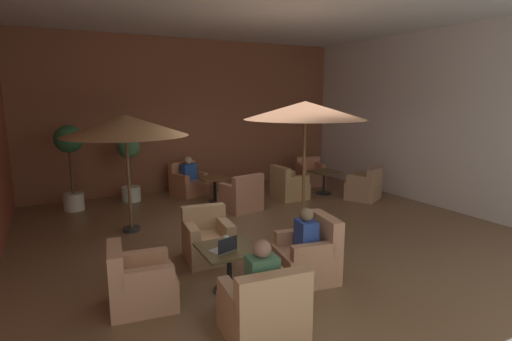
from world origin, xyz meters
TOP-DOWN VIEW (x-y plane):
  - ground_plane at (0.00, 0.00)m, footprint 9.08×8.60m
  - wall_back_brick at (0.00, 4.26)m, footprint 9.08×0.08m
  - wall_right_plain at (4.50, 0.00)m, footprint 0.08×8.60m
  - ceiling_slab at (0.00, 0.00)m, footprint 9.08×8.60m
  - cafe_table_front_left at (-1.62, -1.89)m, footprint 0.79×0.79m
  - armchair_front_left_north at (-1.73, -3.06)m, footprint 0.87×0.87m
  - armchair_front_left_east at (-0.46, -2.09)m, footprint 0.90×0.87m
  - armchair_front_left_south at (-1.49, -0.73)m, footprint 0.80×0.87m
  - armchair_front_left_west at (-2.77, -1.74)m, footprint 0.88×0.82m
  - cafe_table_front_right at (-0.06, 2.53)m, footprint 0.73×0.73m
  - armchair_front_right_north at (0.19, 1.49)m, footprint 0.96×0.88m
  - armchair_front_right_east at (-0.43, 3.54)m, footprint 0.98×0.98m
  - cafe_table_mid_center at (2.86, 1.95)m, footprint 0.72×0.72m
  - armchair_mid_center_north at (3.38, 0.95)m, footprint 1.01×0.99m
  - armchair_mid_center_east at (3.18, 3.03)m, footprint 0.88×0.89m
  - armchair_mid_center_south at (1.73, 1.94)m, footprint 0.76×0.78m
  - patio_umbrella_tall_red at (-2.33, 1.20)m, footprint 2.31×2.31m
  - patio_umbrella_center_beige at (0.63, -0.32)m, footprint 2.30×2.30m
  - potted_tree_left_corner at (-3.23, 3.31)m, footprint 0.62×0.62m
  - potted_tree_mid_left at (-1.91, 3.54)m, footprint 0.56×0.56m
  - patron_blue_shirt at (-0.41, 3.49)m, footprint 0.44×0.33m
  - patron_by_window at (-1.73, -3.01)m, footprint 0.34×0.28m
  - patron_with_friend at (-0.51, -2.08)m, footprint 0.29×0.37m
  - iced_drink_cup at (-1.60, -1.75)m, footprint 0.08×0.08m
  - open_laptop at (-1.72, -1.99)m, footprint 0.36×0.30m

SIDE VIEW (x-z plane):
  - ground_plane at x=0.00m, z-range -0.02..0.00m
  - armchair_front_left_west at x=-2.77m, z-range -0.10..0.70m
  - armchair_front_left_south at x=-1.49m, z-range -0.10..0.72m
  - armchair_front_left_north at x=-1.73m, z-range -0.12..0.74m
  - armchair_front_right_east at x=-0.43m, z-range -0.12..0.75m
  - armchair_mid_center_east at x=3.18m, z-range -0.09..0.72m
  - armchair_mid_center_south at x=1.73m, z-range -0.11..0.74m
  - armchair_front_right_north at x=0.19m, z-range -0.11..0.75m
  - armchair_mid_center_north at x=3.38m, z-range -0.10..0.74m
  - armchair_front_left_east at x=-0.46m, z-range -0.13..0.79m
  - cafe_table_mid_center at x=2.86m, z-range 0.14..0.76m
  - cafe_table_front_left at x=-1.62m, z-range 0.16..0.78m
  - cafe_table_front_right at x=-0.06m, z-range 0.19..0.80m
  - open_laptop at x=-1.72m, z-range 0.56..0.76m
  - iced_drink_cup at x=-1.60m, z-range 0.61..0.72m
  - patron_blue_shirt at x=-0.41m, z-range 0.37..1.00m
  - patron_with_friend at x=-0.51m, z-range 0.40..1.02m
  - patron_by_window at x=-1.73m, z-range 0.37..1.07m
  - potted_tree_mid_left at x=-1.91m, z-range 0.18..1.83m
  - potted_tree_left_corner at x=-3.23m, z-range 0.30..2.26m
  - patio_umbrella_tall_red at x=-2.33m, z-range 0.92..3.18m
  - wall_back_brick at x=0.00m, z-range 0.00..4.13m
  - wall_right_plain at x=4.50m, z-range 0.00..4.13m
  - patio_umbrella_center_beige at x=0.63m, z-range 1.07..3.57m
  - ceiling_slab at x=0.00m, z-range 4.13..4.19m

